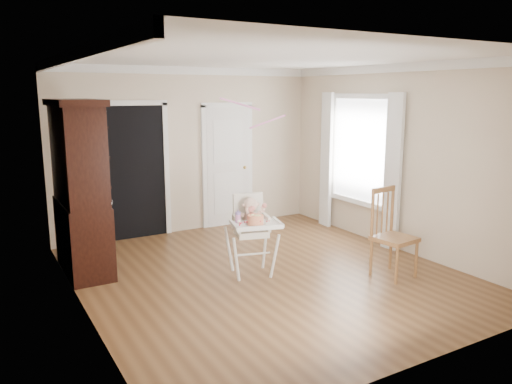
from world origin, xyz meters
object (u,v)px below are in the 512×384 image
cake (256,220)px  china_cabinet (80,188)px  sippy_cup (238,217)px  dining_chair (392,236)px  high_chair (251,225)px

cake → china_cabinet: (-1.73, 1.45, 0.32)m
sippy_cup → china_cabinet: bearing=141.3°
cake → dining_chair: 1.76m
cake → sippy_cup: (-0.14, 0.18, 0.01)m
high_chair → cake: size_ratio=4.17×
sippy_cup → dining_chair: bearing=-26.0°
sippy_cup → china_cabinet: (-1.59, 1.27, 0.31)m
high_chair → dining_chair: dining_chair is taller
high_chair → china_cabinet: 2.22m
china_cabinet → dining_chair: china_cabinet is taller
cake → china_cabinet: bearing=140.0°
high_chair → dining_chair: 1.78m
high_chair → dining_chair: (1.52, -0.92, -0.12)m
cake → dining_chair: (1.60, -0.67, -0.26)m
sippy_cup → dining_chair: 1.96m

